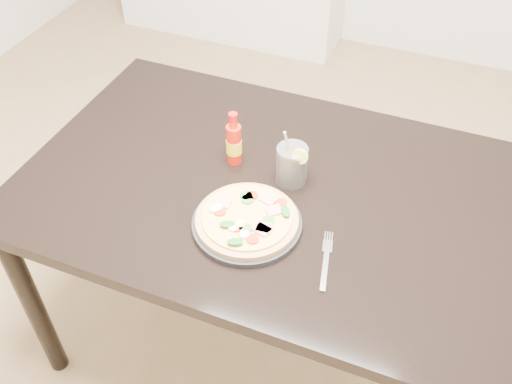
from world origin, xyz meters
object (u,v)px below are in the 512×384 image
at_px(dining_table, 271,206).
at_px(fork, 326,258).
at_px(pizza, 247,219).
at_px(hot_sauce_bottle, 234,143).
at_px(cola_cup, 292,165).
at_px(plate, 247,224).

height_order(dining_table, fork, fork).
distance_m(pizza, hot_sauce_bottle, 0.26).
height_order(cola_cup, fork, cola_cup).
xyz_separation_m(dining_table, hot_sauce_bottle, (-0.14, 0.05, 0.15)).
bearing_deg(hot_sauce_bottle, fork, -35.64).
bearing_deg(cola_cup, dining_table, -135.88).
distance_m(pizza, cola_cup, 0.22).
height_order(dining_table, pizza, pizza).
bearing_deg(dining_table, cola_cup, 44.12).
distance_m(plate, pizza, 0.02).
height_order(dining_table, cola_cup, cola_cup).
bearing_deg(fork, dining_table, 125.66).
relative_size(pizza, cola_cup, 1.51).
bearing_deg(pizza, dining_table, 88.14).
relative_size(plate, fork, 1.52).
distance_m(dining_table, cola_cup, 0.15).
bearing_deg(pizza, plate, 99.33).
bearing_deg(plate, hot_sauce_bottle, 120.57).
bearing_deg(dining_table, pizza, -91.86).
height_order(plate, pizza, pizza).
bearing_deg(pizza, cola_cup, 77.36).
relative_size(dining_table, fork, 7.46).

